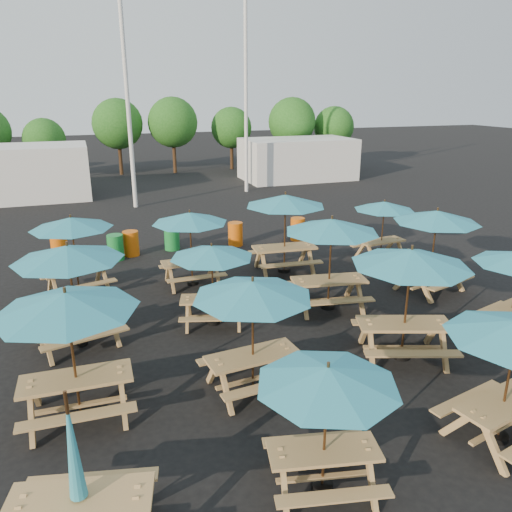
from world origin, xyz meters
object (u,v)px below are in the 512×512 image
object	(u,v)px
waste_bin_0	(60,249)
picnic_unit_3	(72,227)
picnic_unit_9	(411,263)
waste_bin_1	(116,247)
waste_bin_2	(131,243)
picnic_unit_7	(190,221)
waste_bin_3	(172,238)
picnic_unit_11	(285,204)
waste_bin_5	(298,229)
picnic_unit_10	(332,230)
picnic_unit_4	(328,382)
picnic_unit_5	(253,295)
picnic_unit_2	(68,258)
picnic_unit_1	(67,308)
picnic_unit_15	(384,209)
picnic_unit_0	(78,486)
picnic_unit_6	(212,255)
picnic_unit_14	(437,220)
waste_bin_4	(235,234)

from	to	relation	value
waste_bin_0	picnic_unit_3	bearing A→B (deg)	-80.30
picnic_unit_9	waste_bin_0	size ratio (longest dim) A/B	3.58
waste_bin_1	waste_bin_2	bearing A→B (deg)	28.30
picnic_unit_7	waste_bin_3	bearing A→B (deg)	88.27
picnic_unit_11	waste_bin_0	distance (m)	7.85
waste_bin_1	waste_bin_5	size ratio (longest dim) A/B	1.00
picnic_unit_10	picnic_unit_11	xyz separation A→B (m)	(-0.03, 3.00, 0.05)
picnic_unit_3	picnic_unit_4	world-z (taller)	picnic_unit_3
picnic_unit_5	waste_bin_2	xyz separation A→B (m)	(-1.33, 9.28, -1.55)
picnic_unit_2	picnic_unit_11	size ratio (longest dim) A/B	1.07
picnic_unit_1	picnic_unit_15	bearing A→B (deg)	31.55
picnic_unit_0	waste_bin_3	distance (m)	12.57
picnic_unit_6	picnic_unit_14	distance (m)	6.46
picnic_unit_1	waste_bin_1	distance (m)	9.04
picnic_unit_11	picnic_unit_10	bearing A→B (deg)	-84.44
picnic_unit_7	picnic_unit_5	bearing A→B (deg)	-91.81
picnic_unit_1	waste_bin_5	size ratio (longest dim) A/B	2.78
picnic_unit_10	waste_bin_0	size ratio (longest dim) A/B	3.21
picnic_unit_0	picnic_unit_5	bearing A→B (deg)	52.57
picnic_unit_4	waste_bin_0	xyz separation A→B (m)	(-3.81, 12.21, -1.34)
picnic_unit_14	waste_bin_1	distance (m)	10.35
picnic_unit_7	picnic_unit_4	bearing A→B (deg)	-90.67
picnic_unit_6	picnic_unit_14	size ratio (longest dim) A/B	0.85
picnic_unit_2	waste_bin_4	size ratio (longest dim) A/B	3.30
picnic_unit_3	waste_bin_0	size ratio (longest dim) A/B	3.12
waste_bin_5	picnic_unit_14	bearing A→B (deg)	-75.91
picnic_unit_4	waste_bin_5	size ratio (longest dim) A/B	2.72
picnic_unit_9	waste_bin_2	world-z (taller)	picnic_unit_9
picnic_unit_7	picnic_unit_15	xyz separation A→B (m)	(6.62, 0.16, -0.16)
picnic_unit_9	picnic_unit_6	bearing A→B (deg)	158.54
waste_bin_4	waste_bin_5	world-z (taller)	same
picnic_unit_1	picnic_unit_7	world-z (taller)	picnic_unit_1
picnic_unit_0	picnic_unit_11	size ratio (longest dim) A/B	0.84
waste_bin_2	waste_bin_0	bearing A→B (deg)	175.51
picnic_unit_2	waste_bin_3	xyz separation A→B (m)	(3.32, 6.51, -1.66)
picnic_unit_5	picnic_unit_11	world-z (taller)	picnic_unit_11
picnic_unit_5	picnic_unit_9	bearing A→B (deg)	-4.69
picnic_unit_10	picnic_unit_3	bearing A→B (deg)	162.21
picnic_unit_4	picnic_unit_11	bearing A→B (deg)	83.11
picnic_unit_1	picnic_unit_2	xyz separation A→B (m)	(0.00, 2.81, -0.02)
picnic_unit_4	waste_bin_2	world-z (taller)	picnic_unit_4
picnic_unit_3	picnic_unit_0	bearing A→B (deg)	-105.11
picnic_unit_4	picnic_unit_10	size ratio (longest dim) A/B	0.85
picnic_unit_7	picnic_unit_2	bearing A→B (deg)	-139.79
picnic_unit_1	waste_bin_3	world-z (taller)	picnic_unit_1
picnic_unit_5	waste_bin_1	xyz separation A→B (m)	(-1.88, 8.98, -1.55)
picnic_unit_11	waste_bin_3	bearing A→B (deg)	134.92
picnic_unit_14	waste_bin_2	world-z (taller)	picnic_unit_14
picnic_unit_4	picnic_unit_9	xyz separation A→B (m)	(3.32, 2.83, 0.40)
picnic_unit_7	waste_bin_5	world-z (taller)	picnic_unit_7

